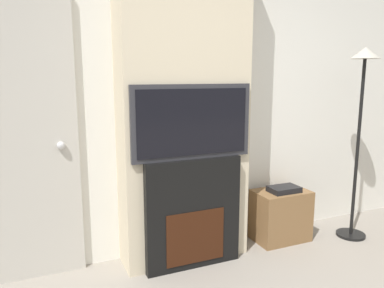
{
  "coord_description": "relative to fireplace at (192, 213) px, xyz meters",
  "views": [
    {
      "loc": [
        -1.12,
        -0.9,
        1.51
      ],
      "look_at": [
        0.0,
        1.67,
        0.99
      ],
      "focal_mm": 35.0,
      "sensor_mm": 36.0,
      "label": 1
    }
  ],
  "objects": [
    {
      "name": "media_stand",
      "position": [
        0.94,
        0.11,
        -0.19
      ],
      "size": [
        0.5,
        0.33,
        0.52
      ],
      "color": "brown",
      "rests_on": "ground_plane"
    },
    {
      "name": "chimney_breast",
      "position": [
        0.0,
        0.17,
        0.91
      ],
      "size": [
        1.03,
        0.33,
        2.7
      ],
      "color": "beige",
      "rests_on": "ground_plane"
    },
    {
      "name": "television",
      "position": [
        0.0,
        -0.0,
        0.73
      ],
      "size": [
        0.96,
        0.07,
        0.57
      ],
      "color": "#2D2D33",
      "rests_on": "fireplace"
    },
    {
      "name": "fireplace",
      "position": [
        0.0,
        0.0,
        0.0
      ],
      "size": [
        0.78,
        0.15,
        0.88
      ],
      "color": "black",
      "rests_on": "ground_plane"
    },
    {
      "name": "entry_door",
      "position": [
        -1.23,
        0.31,
        0.61
      ],
      "size": [
        0.87,
        0.09,
        2.1
      ],
      "color": "#BCB7AD",
      "rests_on": "ground_plane"
    },
    {
      "name": "floor_lamp",
      "position": [
        1.61,
        -0.1,
        0.83
      ],
      "size": [
        0.27,
        0.27,
        1.75
      ],
      "color": "black",
      "rests_on": "ground_plane"
    },
    {
      "name": "wall_back",
      "position": [
        0.0,
        0.36,
        0.91
      ],
      "size": [
        6.0,
        0.06,
        2.7
      ],
      "color": "silver",
      "rests_on": "ground_plane"
    }
  ]
}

